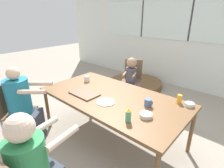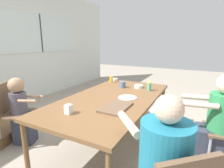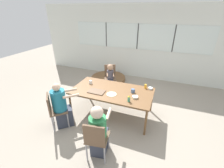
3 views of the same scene
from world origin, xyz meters
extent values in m
plane|color=gray|center=(0.00, 0.00, 0.00)|extent=(16.00, 16.00, 0.00)
cube|color=#333333|center=(1.30, 2.71, 1.65)|extent=(0.04, 0.01, 0.94)
cube|color=brown|center=(0.00, 0.00, 0.70)|extent=(2.06, 1.07, 0.04)
cylinder|color=brown|center=(0.98, -0.48, 0.34)|extent=(0.05, 0.05, 0.68)
cylinder|color=brown|center=(-0.98, 0.48, 0.34)|extent=(0.05, 0.05, 0.68)
cylinder|color=brown|center=(0.98, 0.48, 0.34)|extent=(0.05, 0.05, 0.68)
cylinder|color=#99999E|center=(0.03, -1.19, 0.22)|extent=(0.03, 0.03, 0.44)
cylinder|color=#99999E|center=(0.37, -1.13, 0.22)|extent=(0.03, 0.03, 0.44)
cube|color=brown|center=(-0.54, 1.23, 0.45)|extent=(0.53, 0.53, 0.03)
cube|color=brown|center=(-0.62, 1.40, 0.67)|extent=(0.36, 0.19, 0.42)
cylinder|color=#99999E|center=(-0.32, 1.15, 0.22)|extent=(0.03, 0.03, 0.44)
cylinder|color=#99999E|center=(-0.63, 1.01, 0.22)|extent=(0.03, 0.03, 0.44)
cylinder|color=#99999E|center=(-0.46, 1.46, 0.22)|extent=(0.03, 0.03, 0.44)
cylinder|color=#99999E|center=(-0.77, 1.32, 0.22)|extent=(0.03, 0.03, 0.44)
cylinder|color=#1E7089|center=(-0.97, -0.88, 0.72)|extent=(0.32, 0.32, 0.51)
sphere|color=#DBB293|center=(-0.97, -0.88, 1.06)|extent=(0.17, 0.17, 0.17)
cylinder|color=#DBB293|center=(-0.87, -0.59, 0.85)|extent=(0.30, 0.28, 0.06)
cylinder|color=#DBB293|center=(-0.67, -0.80, 0.85)|extent=(0.30, 0.28, 0.06)
cube|color=#333847|center=(0.21, -1.23, 0.23)|extent=(0.34, 0.42, 0.46)
cylinder|color=#2D844C|center=(0.22, -1.29, 0.67)|extent=(0.32, 0.32, 0.42)
cylinder|color=beige|center=(0.03, -1.05, 0.78)|extent=(0.12, 0.35, 0.06)
cylinder|color=beige|center=(0.32, -1.00, 0.78)|extent=(0.12, 0.35, 0.06)
cube|color=#333847|center=(-0.51, 1.16, 0.23)|extent=(0.29, 0.32, 0.46)
cylinder|color=#4C4751|center=(-0.53, 1.20, 0.61)|extent=(0.22, 0.22, 0.30)
sphere|color=#A37A5B|center=(-0.53, 1.20, 0.86)|extent=(0.21, 0.21, 0.21)
cylinder|color=#A37A5B|center=(-0.36, 1.07, 0.68)|extent=(0.13, 0.24, 0.04)
cylinder|color=#A37A5B|center=(-0.54, 0.99, 0.68)|extent=(0.13, 0.24, 0.04)
cube|color=brown|center=(-0.33, -0.22, 0.73)|extent=(0.41, 0.26, 0.02)
cylinder|color=slate|center=(0.52, 0.08, 0.77)|extent=(0.09, 0.09, 0.10)
torus|color=slate|center=(0.57, 0.08, 0.77)|extent=(0.01, 0.07, 0.07)
cylinder|color=#4CA57F|center=(0.54, -0.35, 0.78)|extent=(0.06, 0.06, 0.12)
cone|color=gold|center=(0.54, -0.35, 0.86)|extent=(0.06, 0.06, 0.03)
cylinder|color=gold|center=(0.78, 0.42, 0.78)|extent=(0.06, 0.06, 0.11)
cube|color=silver|center=(-0.69, 0.14, 0.77)|extent=(0.06, 0.06, 0.10)
cylinder|color=silver|center=(0.64, -0.15, 0.74)|extent=(0.14, 0.14, 0.04)
cylinder|color=silver|center=(0.91, 0.42, 0.74)|extent=(0.11, 0.11, 0.05)
cylinder|color=beige|center=(0.06, -0.20, 0.73)|extent=(0.24, 0.24, 0.01)
camera|label=1|loc=(1.46, -1.64, 1.79)|focal=28.00mm
camera|label=2|loc=(-1.97, -1.02, 1.43)|focal=28.00mm
camera|label=3|loc=(1.21, -3.14, 2.58)|focal=24.00mm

